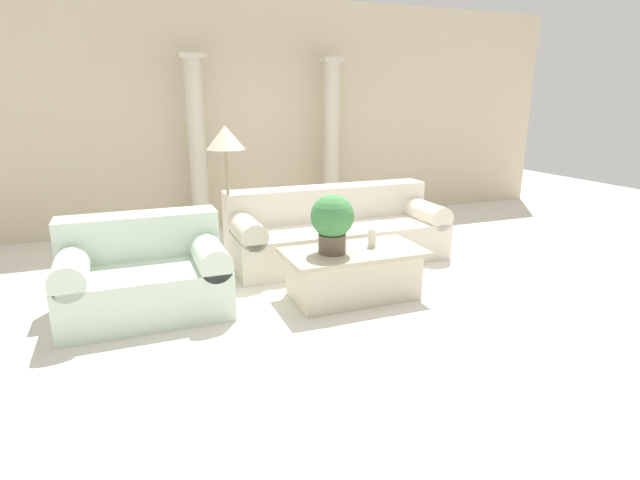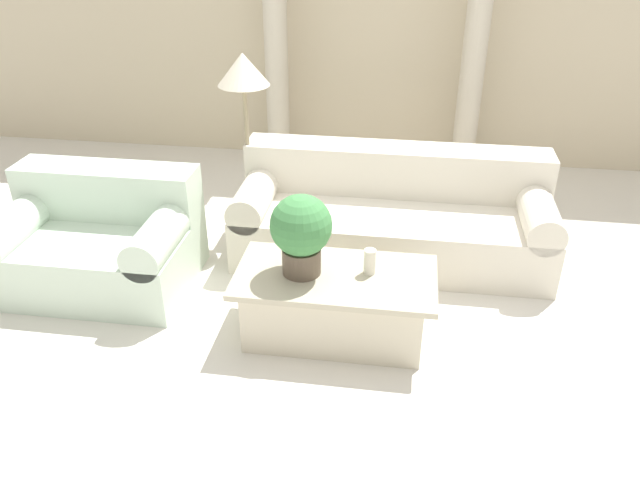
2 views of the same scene
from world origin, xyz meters
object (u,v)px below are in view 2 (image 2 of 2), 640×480
(sofa_long, at_px, (393,215))
(coffee_table, at_px, (335,303))
(potted_plant, at_px, (301,231))
(floor_lamp, at_px, (244,82))
(loveseat, at_px, (99,239))

(sofa_long, distance_m, coffee_table, 1.22)
(potted_plant, height_order, floor_lamp, floor_lamp)
(sofa_long, relative_size, loveseat, 1.78)
(loveseat, xyz_separation_m, floor_lamp, (0.95, 0.87, 0.99))
(loveseat, distance_m, coffee_table, 1.89)
(coffee_table, relative_size, potted_plant, 2.41)
(floor_lamp, bearing_deg, loveseat, -137.33)
(potted_plant, bearing_deg, loveseat, 165.18)
(loveseat, bearing_deg, potted_plant, -14.82)
(loveseat, relative_size, floor_lamp, 0.89)
(sofa_long, xyz_separation_m, floor_lamp, (-1.21, 0.13, 1.00))
(potted_plant, relative_size, floor_lamp, 0.35)
(loveseat, bearing_deg, floor_lamp, 42.67)
(coffee_table, xyz_separation_m, potted_plant, (-0.22, -0.00, 0.53))
(floor_lamp, bearing_deg, potted_plant, -62.73)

